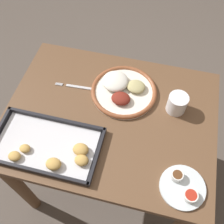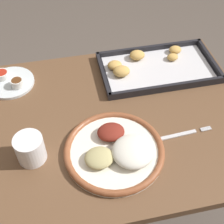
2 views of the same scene
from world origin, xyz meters
name	(u,v)px [view 2 (image 2 of 2)]	position (x,y,z in m)	size (l,w,h in m)	color
ground_plane	(114,213)	(0.00, 0.00, 0.00)	(8.00, 8.00, 0.00)	#564C44
dining_table	(115,143)	(0.00, 0.00, 0.59)	(0.91, 0.70, 0.73)	brown
dinner_plate	(116,150)	(-0.03, -0.14, 0.74)	(0.30, 0.30, 0.05)	white
fork	(176,135)	(0.17, -0.11, 0.73)	(0.22, 0.03, 0.00)	silver
saucer_plate	(10,81)	(-0.34, 0.24, 0.74)	(0.17, 0.17, 0.04)	silver
baking_tray	(153,67)	(0.19, 0.21, 0.74)	(0.43, 0.24, 0.04)	black
drinking_cup	(30,149)	(-0.27, -0.10, 0.77)	(0.08, 0.08, 0.09)	white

